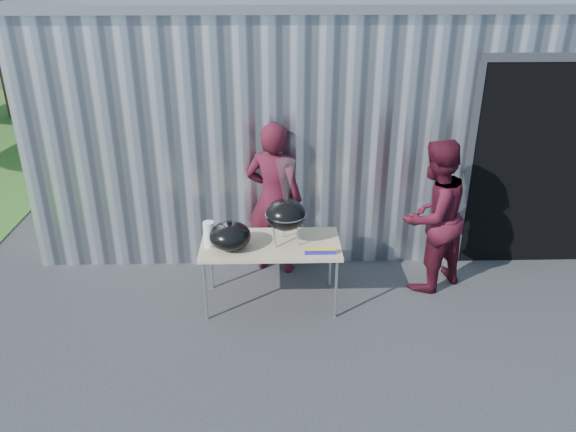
{
  "coord_description": "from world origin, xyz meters",
  "views": [
    {
      "loc": [
        -0.25,
        -4.56,
        3.56
      ],
      "look_at": [
        -0.11,
        0.84,
        1.05
      ],
      "focal_mm": 35.0,
      "sensor_mm": 36.0,
      "label": 1
    }
  ],
  "objects_px": {
    "person_cook": "(274,199)",
    "person_bystander": "(433,216)",
    "kettle_grill": "(286,208)",
    "folding_table": "(271,246)"
  },
  "relations": [
    {
      "from": "person_cook",
      "to": "person_bystander",
      "type": "distance_m",
      "value": 1.84
    },
    {
      "from": "kettle_grill",
      "to": "person_bystander",
      "type": "relative_size",
      "value": 0.52
    },
    {
      "from": "kettle_grill",
      "to": "person_cook",
      "type": "relative_size",
      "value": 0.5
    },
    {
      "from": "folding_table",
      "to": "person_bystander",
      "type": "bearing_deg",
      "value": 10.06
    },
    {
      "from": "kettle_grill",
      "to": "person_bystander",
      "type": "distance_m",
      "value": 1.72
    },
    {
      "from": "person_cook",
      "to": "person_bystander",
      "type": "height_order",
      "value": "person_cook"
    },
    {
      "from": "kettle_grill",
      "to": "person_bystander",
      "type": "height_order",
      "value": "person_bystander"
    },
    {
      "from": "folding_table",
      "to": "person_bystander",
      "type": "height_order",
      "value": "person_bystander"
    },
    {
      "from": "person_bystander",
      "to": "person_cook",
      "type": "bearing_deg",
      "value": -47.16
    },
    {
      "from": "kettle_grill",
      "to": "person_cook",
      "type": "height_order",
      "value": "person_cook"
    }
  ]
}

